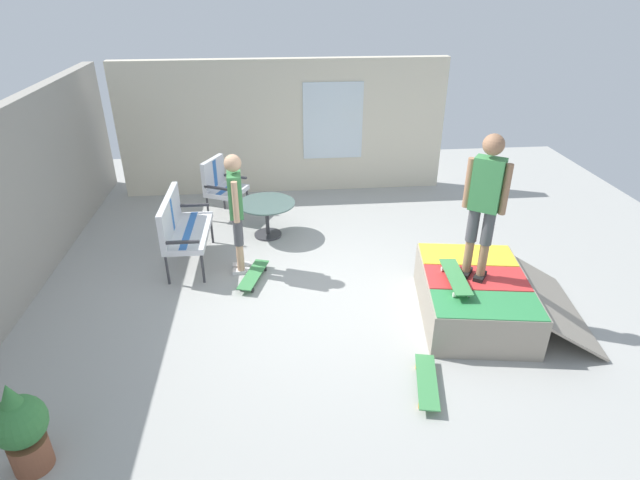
# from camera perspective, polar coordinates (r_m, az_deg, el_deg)

# --- Properties ---
(ground_plane) EXTENTS (12.00, 12.00, 0.10)m
(ground_plane) POSITION_cam_1_polar(r_m,az_deg,el_deg) (6.76, 1.61, -6.52)
(ground_plane) COLOR #A8A8A3
(house_facade) EXTENTS (0.23, 6.00, 2.45)m
(house_facade) POSITION_cam_1_polar(r_m,az_deg,el_deg) (9.69, -3.97, 12.46)
(house_facade) COLOR beige
(house_facade) RESTS_ON ground_plane
(skate_ramp) EXTENTS (1.95, 2.16, 0.54)m
(skate_ramp) POSITION_cam_1_polar(r_m,az_deg,el_deg) (6.50, 17.06, -6.04)
(skate_ramp) COLOR gray
(skate_ramp) RESTS_ON ground_plane
(patio_bench) EXTENTS (1.26, 0.56, 1.02)m
(patio_bench) POSITION_cam_1_polar(r_m,az_deg,el_deg) (7.45, -15.40, 1.71)
(patio_bench) COLOR #38383D
(patio_bench) RESTS_ON ground_plane
(patio_chair_near_house) EXTENTS (0.80, 0.76, 1.02)m
(patio_chair_near_house) POSITION_cam_1_polar(r_m,az_deg,el_deg) (8.83, -11.09, 6.31)
(patio_chair_near_house) COLOR #38383D
(patio_chair_near_house) RESTS_ON ground_plane
(patio_table) EXTENTS (0.90, 0.90, 0.57)m
(patio_table) POSITION_cam_1_polar(r_m,az_deg,el_deg) (8.10, -5.96, 3.09)
(patio_table) COLOR #38383D
(patio_table) RESTS_ON ground_plane
(person_watching) EXTENTS (0.48, 0.26, 1.71)m
(person_watching) POSITION_cam_1_polar(r_m,az_deg,el_deg) (6.91, -9.37, 3.81)
(person_watching) COLOR silver
(person_watching) RESTS_ON ground_plane
(person_skater) EXTENTS (0.36, 0.41, 1.73)m
(person_skater) POSITION_cam_1_polar(r_m,az_deg,el_deg) (5.92, 17.99, 4.54)
(person_skater) COLOR black
(person_skater) RESTS_ON skate_ramp
(skateboard_by_bench) EXTENTS (0.82, 0.43, 0.10)m
(skateboard_by_bench) POSITION_cam_1_polar(r_m,az_deg,el_deg) (7.05, -7.46, -3.90)
(skateboard_by_bench) COLOR #3F8C4C
(skateboard_by_bench) RESTS_ON ground_plane
(skateboard_spare) EXTENTS (0.82, 0.36, 0.10)m
(skateboard_spare) POSITION_cam_1_polar(r_m,az_deg,el_deg) (5.45, 11.88, -15.25)
(skateboard_spare) COLOR #3F8C4C
(skateboard_spare) RESTS_ON ground_plane
(skateboard_on_ramp) EXTENTS (0.81, 0.26, 0.10)m
(skateboard_on_ramp) POSITION_cam_1_polar(r_m,az_deg,el_deg) (6.12, 14.92, -4.03)
(skateboard_on_ramp) COLOR #3F8C4C
(skateboard_on_ramp) RESTS_ON skate_ramp
(potted_plant) EXTENTS (0.44, 0.44, 0.92)m
(potted_plant) POSITION_cam_1_polar(r_m,az_deg,el_deg) (5.05, -30.47, -17.56)
(potted_plant) COLOR brown
(potted_plant) RESTS_ON ground_plane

